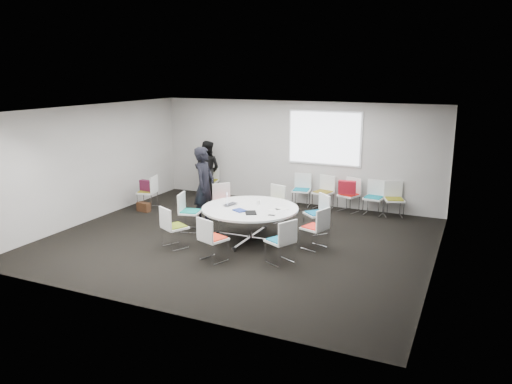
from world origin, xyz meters
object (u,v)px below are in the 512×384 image
at_px(chair_ring_d, 224,209).
at_px(chair_ring_e, 190,219).
at_px(chair_ring_g, 213,247).
at_px(chair_spare_left, 148,198).
at_px(chair_ring_b, 316,221).
at_px(chair_back_b, 323,199).
at_px(chair_back_d, 373,204).
at_px(chair_person_back, 210,187).
at_px(laptop, 232,205).
at_px(maroon_bag, 147,186).
at_px(chair_ring_f, 175,235).
at_px(person_main, 204,186).
at_px(chair_ring_a, 315,236).
at_px(conference_table, 250,217).
at_px(chair_back_a, 301,196).
at_px(chair_back_e, 394,206).
at_px(chair_ring_h, 281,249).
at_px(brown_bag, 144,207).
at_px(person_back, 207,169).
at_px(chair_ring_c, 273,210).
at_px(cup, 258,202).
at_px(chair_back_c, 349,201).

distance_m(chair_ring_d, chair_ring_e, 1.16).
relative_size(chair_ring_g, chair_spare_left, 1.00).
relative_size(chair_ring_b, chair_back_b, 1.00).
relative_size(chair_back_d, chair_person_back, 1.00).
xyz_separation_m(laptop, maroon_bag, (-3.17, 1.22, -0.12)).
bearing_deg(chair_ring_g, chair_spare_left, 163.45).
bearing_deg(chair_ring_f, chair_ring_e, 133.11).
distance_m(chair_ring_d, person_main, 0.87).
xyz_separation_m(chair_ring_a, chair_back_d, (0.59, 3.00, 0.00)).
bearing_deg(chair_ring_b, conference_table, 84.94).
xyz_separation_m(chair_spare_left, chair_person_back, (0.85, 1.87, 0.00)).
height_order(chair_back_a, chair_back_e, same).
bearing_deg(chair_back_d, chair_ring_h, 82.42).
distance_m(chair_back_a, chair_spare_left, 4.12).
distance_m(chair_ring_a, chair_spare_left, 5.16).
relative_size(chair_back_a, brown_bag, 2.44).
bearing_deg(chair_back_e, chair_ring_f, 27.31).
distance_m(chair_person_back, person_main, 2.85).
distance_m(chair_back_d, maroon_bag, 5.94).
bearing_deg(laptop, person_back, 49.98).
height_order(chair_back_b, chair_back_d, same).
bearing_deg(conference_table, chair_ring_c, 93.07).
bearing_deg(chair_ring_f, chair_ring_a, 50.93).
xyz_separation_m(chair_ring_b, chair_ring_f, (-2.38, -2.15, 0.00)).
height_order(chair_back_e, cup, chair_back_e).
relative_size(conference_table, chair_ring_a, 2.36).
distance_m(chair_ring_f, chair_back_a, 4.37).
bearing_deg(person_back, chair_ring_b, 151.69).
bearing_deg(conference_table, maroon_bag, 161.42).
distance_m(chair_back_e, brown_bag, 6.42).
height_order(chair_back_c, laptop, chair_back_c).
height_order(chair_back_c, chair_spare_left, same).
distance_m(cup, brown_bag, 3.65).
xyz_separation_m(chair_back_c, brown_bag, (-4.89, -2.19, -0.16)).
bearing_deg(chair_ring_g, chair_ring_d, 134.20).
distance_m(chair_ring_a, brown_bag, 5.01).
distance_m(person_main, maroon_bag, 2.22).
distance_m(chair_spare_left, cup, 3.77).
distance_m(chair_back_b, brown_bag, 4.74).
bearing_deg(chair_ring_f, chair_spare_left, 163.27).
xyz_separation_m(person_main, laptop, (1.05, -0.62, -0.19)).
bearing_deg(conference_table, person_back, 133.12).
xyz_separation_m(chair_back_b, brown_bag, (-4.20, -2.19, -0.16)).
bearing_deg(chair_ring_g, brown_bag, 166.27).
bearing_deg(cup, chair_ring_b, 33.67).
xyz_separation_m(chair_ring_f, maroon_bag, (-2.38, 2.30, 0.34)).
bearing_deg(chair_back_a, chair_back_c, 172.13).
relative_size(chair_back_c, chair_back_e, 1.00).
bearing_deg(chair_back_d, person_main, 40.18).
bearing_deg(chair_person_back, chair_back_d, 165.84).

